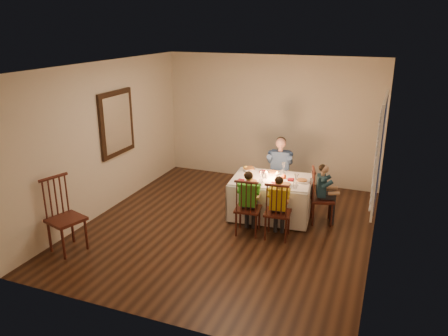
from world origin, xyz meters
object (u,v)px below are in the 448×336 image
at_px(chair_extra, 70,250).
at_px(child_yellow, 277,237).
at_px(child_teal, 320,222).
at_px(dining_table, 271,190).
at_px(adult, 278,201).
at_px(chair_near_right, 277,237).
at_px(chair_near_left, 248,233).
at_px(chair_adult, 278,201).
at_px(chair_end, 320,222).
at_px(serving_bowl, 249,170).
at_px(child_green, 248,233).

xyz_separation_m(chair_extra, child_yellow, (2.75, 1.52, 0.00)).
height_order(child_yellow, child_teal, same).
height_order(dining_table, adult, dining_table).
xyz_separation_m(chair_near_right, adult, (-0.35, 1.44, 0.00)).
bearing_deg(chair_near_left, dining_table, -109.00).
xyz_separation_m(chair_near_left, chair_extra, (-2.28, -1.49, 0.00)).
bearing_deg(chair_near_left, chair_adult, -101.32).
distance_m(dining_table, chair_adult, 0.87).
height_order(chair_near_right, chair_end, same).
distance_m(chair_adult, chair_near_right, 1.48).
distance_m(chair_end, serving_bowl, 1.52).
xyz_separation_m(chair_near_right, chair_extra, (-2.75, -1.52, 0.00)).
bearing_deg(chair_adult, chair_near_right, -84.53).
height_order(adult, child_teal, adult).
bearing_deg(chair_near_right, child_green, -1.73).
height_order(chair_extra, child_teal, chair_extra).
relative_size(dining_table, adult, 1.15).
bearing_deg(chair_end, dining_table, 80.31).
distance_m(chair_adult, chair_near_left, 1.47).
xyz_separation_m(chair_end, child_yellow, (-0.55, -0.80, 0.00)).
relative_size(chair_end, chair_extra, 0.84).
relative_size(chair_adult, chair_end, 1.00).
height_order(chair_near_right, child_teal, child_teal).
height_order(chair_adult, chair_near_left, same).
xyz_separation_m(chair_adult, child_yellow, (0.35, -1.44, 0.00)).
height_order(chair_extra, serving_bowl, serving_bowl).
relative_size(chair_extra, child_yellow, 1.10).
height_order(chair_end, adult, adult).
relative_size(chair_near_left, child_green, 0.90).
xyz_separation_m(child_green, child_teal, (1.02, 0.83, 0.00)).
bearing_deg(child_yellow, chair_near_left, -1.73).
height_order(chair_adult, child_green, child_green).
bearing_deg(chair_near_right, chair_end, -129.59).
xyz_separation_m(dining_table, chair_near_left, (-0.16, -0.75, -0.50)).
relative_size(chair_near_left, chair_near_right, 1.00).
relative_size(chair_adult, chair_near_left, 1.00).
relative_size(dining_table, child_teal, 1.39).
height_order(chair_end, child_teal, child_teal).
bearing_deg(chair_extra, chair_adult, -22.08).
distance_m(chair_extra, child_yellow, 3.14).
xyz_separation_m(dining_table, chair_adult, (-0.04, 0.72, -0.50)).
xyz_separation_m(chair_adult, chair_extra, (-2.40, -2.95, 0.00)).
xyz_separation_m(chair_end, adult, (-0.90, 0.64, 0.00)).
height_order(chair_end, child_green, child_green).
bearing_deg(serving_bowl, chair_adult, 48.91).
height_order(dining_table, serving_bowl, serving_bowl).
bearing_deg(child_yellow, dining_table, -71.95).
height_order(chair_adult, child_yellow, child_yellow).
bearing_deg(chair_near_right, chair_near_left, -1.73).
height_order(chair_near_left, child_yellow, child_yellow).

